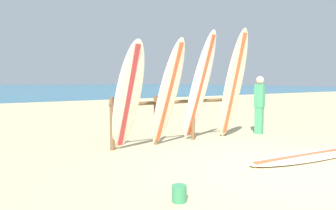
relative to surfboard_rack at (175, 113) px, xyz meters
name	(u,v)px	position (x,y,z in m)	size (l,w,h in m)	color
ground_plane	(293,173)	(0.21, -2.89, -0.67)	(120.00, 120.00, 0.00)	#CCB784
ocean_water	(0,88)	(0.21, 55.11, -0.67)	(120.00, 80.00, 0.01)	#196B93
surfboard_rack	(175,113)	(0.00, 0.00, 0.00)	(3.12, 0.09, 1.06)	brown
surfboard_leaning_far_left	(128,97)	(-1.34, -0.37, 0.40)	(0.58, 0.95, 2.14)	white
surfboard_leaning_left	(168,94)	(-0.43, -0.38, 0.45)	(0.65, 0.95, 2.24)	white
surfboard_leaning_center_left	(200,87)	(0.49, -0.25, 0.57)	(0.66, 0.95, 2.48)	white
surfboard_leaning_center	(233,85)	(1.39, -0.41, 0.62)	(0.55, 0.79, 2.57)	beige
surfboard_lying_on_sand	(307,156)	(1.17, -2.48, -0.64)	(2.68, 0.84, 0.08)	white
beachgoer_standing	(259,102)	(2.41, -0.32, 0.15)	(0.22, 0.28, 1.50)	#3F9966
sand_bucket	(179,193)	(-1.87, -2.86, -0.57)	(0.17, 0.17, 0.19)	#388C59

